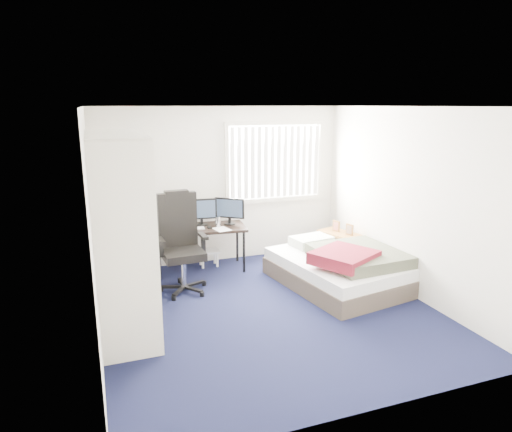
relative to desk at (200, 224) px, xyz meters
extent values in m
plane|color=black|center=(0.46, -1.76, -0.73)|extent=(4.20, 4.20, 0.00)
plane|color=silver|center=(0.46, 0.34, 0.52)|extent=(4.00, 0.00, 4.00)
plane|color=silver|center=(0.46, -3.86, 0.52)|extent=(4.00, 0.00, 4.00)
plane|color=silver|center=(-1.54, -1.76, 0.52)|extent=(0.00, 4.20, 4.20)
plane|color=silver|center=(2.46, -1.76, 0.52)|extent=(0.00, 4.20, 4.20)
plane|color=white|center=(0.46, -1.76, 1.77)|extent=(4.20, 4.20, 0.00)
cube|color=white|center=(1.36, 0.32, 0.87)|extent=(1.60, 0.02, 1.20)
cube|color=beige|center=(1.36, 0.29, 1.50)|extent=(1.72, 0.06, 0.06)
cube|color=beige|center=(1.36, 0.29, 0.24)|extent=(1.72, 0.06, 0.06)
cube|color=white|center=(1.36, 0.26, 0.87)|extent=(1.60, 0.04, 1.16)
cube|color=beige|center=(-1.24, -2.36, 0.37)|extent=(0.60, 0.04, 2.20)
cube|color=beige|center=(-1.24, -0.56, 0.37)|extent=(0.60, 0.04, 2.20)
cube|color=beige|center=(-1.24, -1.46, 1.47)|extent=(0.60, 1.80, 0.04)
cube|color=beige|center=(-1.24, -1.46, 1.09)|extent=(0.56, 1.74, 0.03)
cylinder|color=silver|center=(-1.24, -1.46, 0.97)|extent=(0.03, 1.72, 0.03)
cube|color=#26262B|center=(-1.24, -1.56, 0.52)|extent=(0.38, 1.10, 0.90)
cube|color=beige|center=(-0.92, -1.01, 0.37)|extent=(0.03, 0.90, 2.20)
cube|color=white|center=(-1.24, -1.91, 1.23)|extent=(0.38, 0.30, 0.24)
cube|color=gray|center=(-1.24, -1.41, 1.22)|extent=(0.34, 0.28, 0.22)
cube|color=black|center=(-0.01, -0.03, -0.06)|extent=(1.46, 0.80, 0.04)
cylinder|color=black|center=(-0.67, -0.22, -0.40)|extent=(0.04, 0.04, 0.65)
cylinder|color=black|center=(-0.61, 0.31, -0.40)|extent=(0.04, 0.04, 0.65)
cylinder|color=black|center=(0.60, -0.36, -0.40)|extent=(0.04, 0.04, 0.65)
cylinder|color=black|center=(0.66, 0.17, -0.40)|extent=(0.04, 0.04, 0.65)
cube|color=white|center=(-0.44, 0.14, 0.24)|extent=(0.50, 0.09, 0.36)
cube|color=white|center=(-0.44, 0.14, 0.24)|extent=(0.45, 0.06, 0.31)
cube|color=black|center=(0.05, 0.08, 0.22)|extent=(0.48, 0.08, 0.32)
cube|color=#1E2838|center=(0.05, 0.08, 0.22)|extent=(0.43, 0.05, 0.27)
cube|color=black|center=(0.48, 0.00, 0.22)|extent=(0.48, 0.08, 0.32)
cube|color=#1E2838|center=(0.48, 0.00, 0.22)|extent=(0.43, 0.05, 0.27)
cube|color=white|center=(-0.16, -0.10, -0.03)|extent=(0.41, 0.18, 0.02)
cube|color=black|center=(0.12, -0.13, -0.03)|extent=(0.07, 0.11, 0.02)
cylinder|color=silver|center=(0.27, -0.10, 0.04)|extent=(0.08, 0.08, 0.16)
cube|color=white|center=(-0.01, -0.03, -0.04)|extent=(0.33, 0.31, 0.00)
cube|color=black|center=(-0.42, -0.78, -0.66)|extent=(0.68, 0.68, 0.13)
cylinder|color=silver|center=(-0.42, -0.78, -0.44)|extent=(0.06, 0.06, 0.43)
cube|color=black|center=(-0.42, -0.78, -0.19)|extent=(0.57, 0.57, 0.11)
cube|color=black|center=(-0.43, -0.54, 0.24)|extent=(0.54, 0.14, 0.75)
cube|color=black|center=(-0.43, -0.54, 0.56)|extent=(0.33, 0.15, 0.17)
cube|color=black|center=(-0.71, -0.80, 0.04)|extent=(0.09, 0.31, 0.04)
cube|color=black|center=(-0.13, -0.77, 0.04)|extent=(0.09, 0.31, 0.04)
cube|color=white|center=(0.15, 0.09, -0.48)|extent=(0.33, 0.26, 0.03)
cylinder|color=white|center=(0.03, 0.01, -0.61)|extent=(0.04, 0.04, 0.23)
cylinder|color=white|center=(0.04, 0.18, -0.61)|extent=(0.04, 0.04, 0.23)
cylinder|color=white|center=(0.27, 0.01, -0.61)|extent=(0.04, 0.04, 0.23)
cylinder|color=white|center=(0.27, 0.18, -0.61)|extent=(0.04, 0.04, 0.23)
cube|color=brown|center=(2.21, -0.49, -0.24)|extent=(0.59, 0.82, 0.04)
cube|color=brown|center=(2.18, -0.85, -0.49)|extent=(0.05, 0.05, 0.47)
cube|color=brown|center=(1.97, -0.22, -0.49)|extent=(0.05, 0.05, 0.47)
cube|color=brown|center=(2.46, -0.75, -0.49)|extent=(0.05, 0.05, 0.47)
cube|color=brown|center=(2.24, -0.13, -0.49)|extent=(0.05, 0.05, 0.47)
cube|color=brown|center=(2.27, -0.65, -0.13)|extent=(0.06, 0.14, 0.18)
cube|color=brown|center=(2.18, -0.38, -0.13)|extent=(0.06, 0.14, 0.18)
cube|color=#463B32|center=(1.71, -1.28, -0.61)|extent=(1.70, 2.09, 0.24)
cube|color=white|center=(1.71, -1.28, -0.41)|extent=(1.65, 2.04, 0.17)
cube|color=silver|center=(1.60, -0.63, -0.25)|extent=(0.66, 0.49, 0.14)
cube|color=#3D4231|center=(1.90, -1.51, -0.26)|extent=(1.13, 1.23, 0.18)
cube|color=#5C0F26|center=(1.57, -1.66, -0.18)|extent=(0.99, 0.97, 0.16)
cube|color=tan|center=(-1.19, -1.43, -0.57)|extent=(0.47, 0.37, 0.33)
camera|label=1|loc=(-1.48, -6.68, 1.79)|focal=32.00mm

